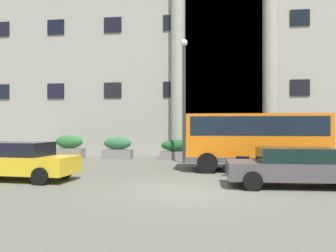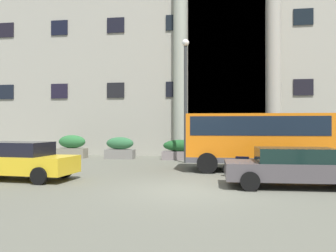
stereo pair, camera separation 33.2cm
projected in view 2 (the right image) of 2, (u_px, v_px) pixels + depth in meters
ground_plane at (187, 193)px, 11.26m from camera, size 80.00×64.00×0.12m
office_building_facade at (208, 22)px, 28.54m from camera, size 36.96×9.73×20.90m
orange_minibus at (256, 137)px, 16.29m from camera, size 6.25×2.82×2.61m
hedge_planter_entrance_left at (120, 148)px, 22.43m from camera, size 1.83×0.80×1.37m
hedge_planter_entrance_right at (72, 147)px, 22.93m from camera, size 1.86×0.88×1.48m
hedge_planter_far_east at (180, 150)px, 21.73m from camera, size 2.16×0.74×1.22m
hedge_planter_east at (310, 152)px, 20.34m from camera, size 1.94×0.71×1.22m
parked_sedan_far at (17, 160)px, 13.58m from camera, size 4.58×2.21×1.44m
parked_coupe_end at (295, 167)px, 11.87m from camera, size 4.65×2.11×1.32m
motorcycle_near_kerb at (3, 163)px, 15.51m from camera, size 1.94×0.63×0.89m
scooter_by_planter at (246, 166)px, 14.28m from camera, size 1.91×0.61×0.89m
lamppost_plaza_centre at (186, 90)px, 19.86m from camera, size 0.40×0.40×6.94m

